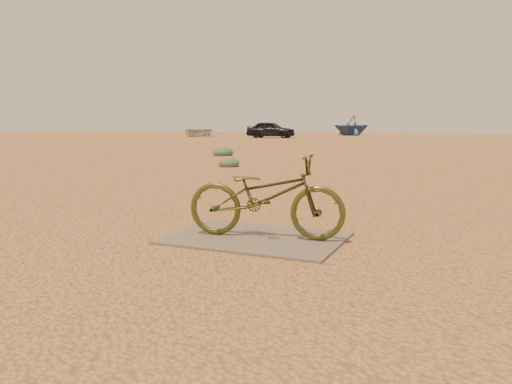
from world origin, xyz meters
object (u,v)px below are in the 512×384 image
at_px(plywood_board, 256,238).
at_px(boat_far_left, 351,125).
at_px(car, 271,130).
at_px(boat_near_left, 198,131).
at_px(bicycle, 266,196).

bearing_deg(plywood_board, boat_far_left, 101.76).
relative_size(car, boat_far_left, 1.04).
bearing_deg(car, boat_near_left, 69.76).
height_order(plywood_board, bicycle, bicycle).
height_order(bicycle, boat_far_left, boat_far_left).
bearing_deg(car, boat_far_left, -25.64).
height_order(car, boat_far_left, boat_far_left).
distance_m(plywood_board, car, 35.52).
xyz_separation_m(bicycle, boat_near_left, (-21.29, 35.20, 0.08)).
bearing_deg(bicycle, plywood_board, 94.94).
distance_m(car, boat_far_left, 11.40).
height_order(bicycle, car, car).
bearing_deg(boat_near_left, boat_far_left, 22.39).
distance_m(bicycle, boat_near_left, 41.14).
relative_size(bicycle, car, 0.39).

